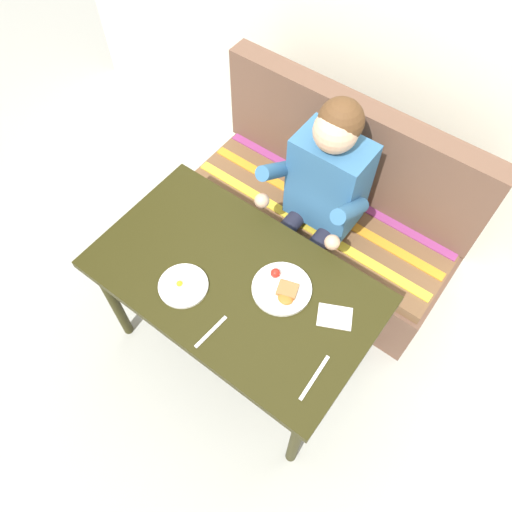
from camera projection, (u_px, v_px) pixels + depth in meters
ground_plane at (239, 346)px, 2.67m from camera, size 8.00×8.00×0.00m
back_wall at (415, 6)px, 2.11m from camera, size 4.40×0.10×2.60m
table at (235, 289)px, 2.12m from camera, size 1.20×0.70×0.73m
couch at (324, 218)px, 2.71m from camera, size 1.44×0.56×1.00m
person at (320, 193)px, 2.28m from camera, size 0.45×0.61×1.21m
plate_breakfast at (282, 288)px, 2.01m from camera, size 0.25×0.25×0.05m
plate_eggs at (183, 286)px, 2.02m from camera, size 0.21×0.21×0.04m
napkin at (335, 317)px, 1.95m from camera, size 0.17×0.15×0.01m
fork at (211, 332)px, 1.92m from camera, size 0.03×0.17×0.00m
knife at (314, 378)px, 1.82m from camera, size 0.02×0.20×0.00m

